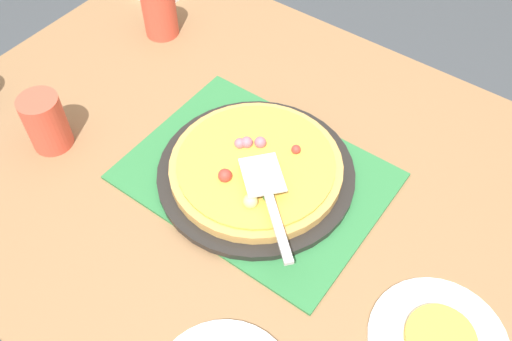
{
  "coord_description": "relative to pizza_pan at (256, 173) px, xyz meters",
  "views": [
    {
      "loc": [
        -0.39,
        0.54,
        1.59
      ],
      "look_at": [
        0.0,
        0.0,
        0.77
      ],
      "focal_mm": 38.82,
      "sensor_mm": 36.0,
      "label": 1
    }
  ],
  "objects": [
    {
      "name": "dining_table",
      "position": [
        0.0,
        0.0,
        -0.12
      ],
      "size": [
        1.4,
        1.0,
        0.75
      ],
      "color": "olive",
      "rests_on": "ground_plane"
    },
    {
      "name": "cup_far",
      "position": [
        0.39,
        0.17,
        0.05
      ],
      "size": [
        0.08,
        0.08,
        0.12
      ],
      "primitive_type": "cylinder",
      "color": "#E04C38",
      "rests_on": "dining_table"
    },
    {
      "name": "placemat",
      "position": [
        0.0,
        0.0,
        -0.01
      ],
      "size": [
        0.48,
        0.36,
        0.01
      ],
      "primitive_type": "cube",
      "color": "#2D753D",
      "rests_on": "dining_table"
    },
    {
      "name": "cup_near",
      "position": [
        0.45,
        -0.23,
        0.05
      ],
      "size": [
        0.08,
        0.08,
        0.12
      ],
      "primitive_type": "cylinder",
      "color": "#E04C38",
      "rests_on": "dining_table"
    },
    {
      "name": "pizza_server",
      "position": [
        -0.07,
        0.06,
        0.06
      ],
      "size": [
        0.2,
        0.18,
        0.01
      ],
      "color": "silver",
      "rests_on": "pizza"
    },
    {
      "name": "ground_plane",
      "position": [
        0.0,
        0.0,
        -0.76
      ],
      "size": [
        8.0,
        8.0,
        0.0
      ],
      "primitive_type": "plane",
      "color": "#3D4247"
    },
    {
      "name": "pizza",
      "position": [
        -0.0,
        0.0,
        0.02
      ],
      "size": [
        0.33,
        0.33,
        0.05
      ],
      "color": "tan",
      "rests_on": "pizza_pan"
    },
    {
      "name": "pizza_pan",
      "position": [
        0.0,
        0.0,
        0.0
      ],
      "size": [
        0.38,
        0.38,
        0.01
      ],
      "primitive_type": "cylinder",
      "color": "black",
      "rests_on": "placemat"
    },
    {
      "name": "served_slice_right",
      "position": [
        -0.43,
        0.1,
        0.01
      ],
      "size": [
        0.11,
        0.11,
        0.02
      ],
      "primitive_type": "cylinder",
      "color": "gold",
      "rests_on": "plate_far_right"
    }
  ]
}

